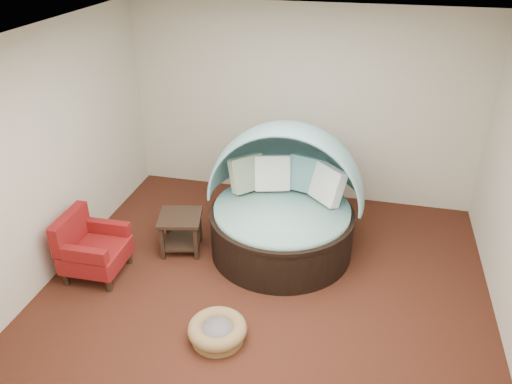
% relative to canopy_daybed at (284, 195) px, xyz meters
% --- Properties ---
extents(floor, '(5.00, 5.00, 0.00)m').
position_rel_canopy_daybed_xyz_m(floor, '(-0.03, -1.02, -0.76)').
color(floor, '#451E13').
rests_on(floor, ground).
extents(wall_back, '(5.00, 0.00, 5.00)m').
position_rel_canopy_daybed_xyz_m(wall_back, '(-0.03, 1.48, 0.64)').
color(wall_back, beige).
rests_on(wall_back, floor).
extents(wall_left, '(0.00, 5.00, 5.00)m').
position_rel_canopy_daybed_xyz_m(wall_left, '(-2.53, -1.02, 0.64)').
color(wall_left, beige).
rests_on(wall_left, floor).
extents(ceiling, '(5.00, 5.00, 0.00)m').
position_rel_canopy_daybed_xyz_m(ceiling, '(-0.03, -1.02, 2.04)').
color(ceiling, white).
rests_on(ceiling, wall_back).
extents(canopy_daybed, '(1.93, 1.80, 1.64)m').
position_rel_canopy_daybed_xyz_m(canopy_daybed, '(0.00, 0.00, 0.00)').
color(canopy_daybed, black).
rests_on(canopy_daybed, floor).
extents(pet_basket, '(0.60, 0.60, 0.21)m').
position_rel_canopy_daybed_xyz_m(pet_basket, '(-0.33, -1.76, -0.65)').
color(pet_basket, olive).
rests_on(pet_basket, floor).
extents(red_armchair, '(0.69, 0.70, 0.79)m').
position_rel_canopy_daybed_xyz_m(red_armchair, '(-2.08, -1.07, -0.39)').
color(red_armchair, black).
rests_on(red_armchair, floor).
extents(side_table, '(0.62, 0.62, 0.50)m').
position_rel_canopy_daybed_xyz_m(side_table, '(-1.24, -0.37, -0.44)').
color(side_table, black).
rests_on(side_table, floor).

